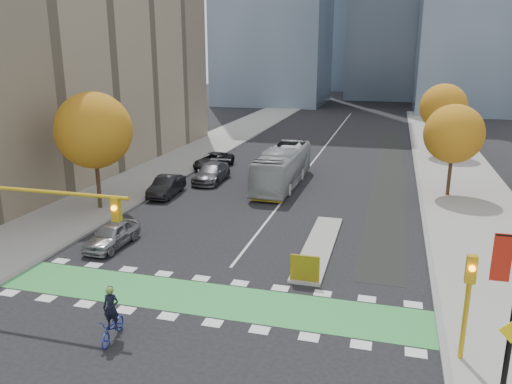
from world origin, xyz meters
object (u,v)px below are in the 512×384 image
Objects in this scene: tree_east_near at (454,134)px; traffic_signal_west at (16,213)px; hazard_board at (305,268)px; parked_car_d at (214,161)px; tree_west at (94,130)px; parked_car_c at (212,173)px; parked_car_b at (166,186)px; traffic_signal_east at (468,292)px; parked_car_a at (112,235)px; cyclist at (112,322)px; tree_east_far at (443,107)px; bus at (283,167)px.

tree_east_near reaches higher than traffic_signal_west.
hazard_board is 25.73m from parked_car_d.
tree_west is at bearing 108.02° from traffic_signal_west.
traffic_signal_west is 1.59× the size of parked_car_c.
parked_car_c is at bearing 65.75° from parked_car_b.
tree_west is at bearing 154.01° from hazard_board.
traffic_signal_east is 0.99× the size of parked_car_a.
traffic_signal_east is (-1.50, -22.51, -2.13)m from tree_east_near.
parked_car_b is (-1.07, 17.03, -3.28)m from traffic_signal_west.
traffic_signal_west is at bearing 152.98° from cyclist.
traffic_signal_east is (22.50, -12.51, -2.88)m from tree_west.
tree_east_far is at bearing 59.48° from parked_car_a.
tree_east_far reaches higher than bus.
cyclist is at bearing -57.53° from parked_car_a.
tree_east_near reaches higher than traffic_signal_east.
tree_west is at bearing -137.46° from bus.
traffic_signal_east is 0.79× the size of parked_car_d.
traffic_signal_west is 27.25m from parked_car_d.
traffic_signal_west reaches higher than parked_car_d.
traffic_signal_east reaches higher than bus.
traffic_signal_west reaches higher than cyclist.
tree_west reaches higher than hazard_board.
tree_east_near reaches higher than parked_car_c.
tree_west reaches higher than parked_car_d.
tree_west reaches higher than parked_car_c.
tree_east_near is (24.00, 10.00, -0.75)m from tree_west.
tree_west is 1.59× the size of parked_car_d.
traffic_signal_east is (6.50, -4.71, 1.93)m from hazard_board.
traffic_signal_west is at bearing -93.11° from parked_car_c.
tree_east_near is at bearing 40.88° from parked_car_a.
cyclist is (-14.78, -40.56, -4.50)m from tree_east_far.
tree_west is 1.79× the size of parked_car_b.
parked_car_c reaches higher than hazard_board.
traffic_signal_west reaches higher than parked_car_c.
parked_car_c is (-19.64, -16.48, -4.46)m from tree_east_far.
tree_west reaches higher than parked_car_b.
tree_west is at bearing -118.09° from parked_car_c.
traffic_signal_west is 1.85× the size of parked_car_b.
tree_west is 18.17m from cyclist.
tree_west is at bearing 116.64° from cyclist.
parked_car_b is 0.86× the size of parked_car_c.
parked_car_b is at bearing 136.53° from hazard_board.
parked_car_d is (0.21, 10.00, -0.04)m from parked_car_b.
parked_car_d is at bearing 119.81° from hazard_board.
parked_car_c is (-17.64, 22.03, -1.96)m from traffic_signal_east.
tree_west is 15.35m from bus.
parked_car_a is at bearing 171.11° from hazard_board.
tree_east_near is 3.18× the size of cyclist.
parked_car_a is at bearing 113.99° from cyclist.
tree_west is 0.72× the size of bus.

